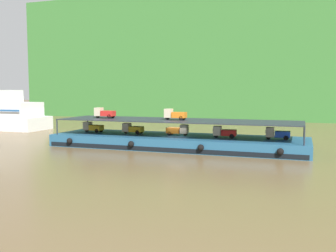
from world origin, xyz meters
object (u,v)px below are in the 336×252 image
Objects in this scene: mini_truck_lower_mid at (178,130)px; mini_truck_lower_bow at (277,134)px; cargo_barge at (177,142)px; mini_truck_upper_stern at (104,113)px; mini_truck_lower_fore at (224,132)px; mini_truck_upper_mid at (175,114)px; mini_truck_lower_stern at (93,127)px; mini_truck_lower_aft at (133,129)px.

mini_truck_lower_mid is 1.00× the size of mini_truck_lower_bow.
mini_truck_upper_stern reaches higher than cargo_barge.
mini_truck_lower_fore is 1.01× the size of mini_truck_lower_bow.
mini_truck_upper_mid is at bearing 0.22° from mini_truck_upper_stern.
mini_truck_lower_stern and mini_truck_lower_fore have the same top height.
mini_truck_lower_stern is at bearing 169.14° from mini_truck_upper_stern.
mini_truck_lower_aft and mini_truck_lower_fore have the same top height.
mini_truck_lower_bow is 22.32m from mini_truck_upper_stern.
cargo_barge is at bearing -2.65° from mini_truck_lower_aft.
mini_truck_lower_stern is at bearing 178.60° from cargo_barge.
mini_truck_upper_stern is (-22.22, -0.58, 2.00)m from mini_truck_lower_bow.
mini_truck_lower_stern is 18.13m from mini_truck_lower_fore.
mini_truck_lower_bow is (6.12, 0.44, 0.00)m from mini_truck_lower_fore.
mini_truck_lower_mid is (6.17, 0.22, 0.00)m from mini_truck_lower_aft.
mini_truck_lower_mid is at bearing 1.02° from mini_truck_lower_stern.
mini_truck_lower_mid is 2.09m from mini_truck_upper_mid.
mini_truck_lower_stern and mini_truck_lower_aft have the same top height.
cargo_barge is 11.44× the size of mini_truck_lower_fore.
mini_truck_upper_mid is (-0.20, -0.57, 2.00)m from mini_truck_lower_mid.
mini_truck_upper_stern and mini_truck_upper_mid have the same top height.
mini_truck_lower_fore is 1.01× the size of mini_truck_upper_mid.
mini_truck_lower_stern is 12.11m from mini_truck_lower_mid.
mini_truck_lower_bow is at bearing 0.63° from mini_truck_lower_aft.
mini_truck_upper_stern is at bearing -179.51° from mini_truck_lower_fore.
mini_truck_lower_mid is at bearing 179.89° from mini_truck_lower_bow.
mini_truck_lower_mid is at bearing 175.58° from mini_truck_lower_fore.
mini_truck_lower_fore is at bearing -4.42° from mini_truck_lower_mid.
mini_truck_lower_aft is at bearing 5.51° from mini_truck_upper_stern.
mini_truck_lower_aft and mini_truck_lower_mid have the same top height.
mini_truck_lower_mid and mini_truck_lower_bow have the same top height.
mini_truck_lower_aft is 1.01× the size of mini_truck_upper_mid.
mini_truck_upper_mid is at bearing -177.48° from mini_truck_lower_bow.
mini_truck_lower_aft is at bearing 178.87° from mini_truck_lower_fore.
mini_truck_lower_stern is 1.02× the size of mini_truck_upper_stern.
mini_truck_lower_aft is 6.18m from mini_truck_lower_mid.
cargo_barge is 10.68m from mini_truck_upper_stern.
mini_truck_lower_stern is at bearing 179.21° from mini_truck_lower_fore.
mini_truck_lower_fore and mini_truck_lower_bow have the same top height.
mini_truck_lower_fore is at bearing -0.79° from mini_truck_lower_stern.
mini_truck_lower_fore is (12.19, -0.24, 0.00)m from mini_truck_lower_aft.
mini_truck_upper_stern is at bearing -10.86° from mini_truck_lower_stern.
mini_truck_lower_stern reaches higher than cargo_barge.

